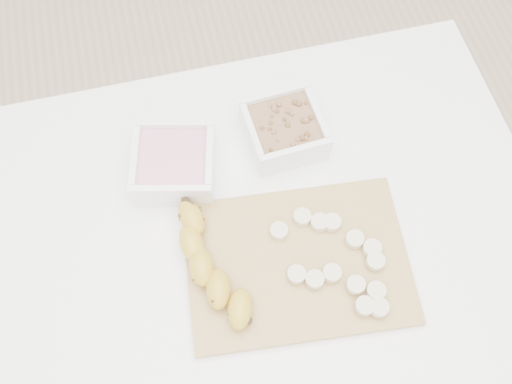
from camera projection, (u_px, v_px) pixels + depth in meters
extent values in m
plane|color=#C6AD89|center=(258.00, 321.00, 1.66)|extent=(3.50, 3.50, 0.00)
cube|color=white|center=(260.00, 227.00, 1.01)|extent=(1.00, 0.70, 0.04)
cylinder|color=white|center=(482.00, 365.00, 1.27)|extent=(0.05, 0.05, 0.71)
cylinder|color=white|center=(60.00, 217.00, 1.42)|extent=(0.05, 0.05, 0.71)
cylinder|color=white|center=(394.00, 146.00, 1.51)|extent=(0.05, 0.05, 0.71)
cube|color=white|center=(174.00, 163.00, 1.00)|extent=(0.17, 0.17, 0.07)
cube|color=pink|center=(174.00, 163.00, 1.00)|extent=(0.14, 0.14, 0.04)
cube|color=white|center=(284.00, 129.00, 1.03)|extent=(0.14, 0.14, 0.06)
cube|color=brown|center=(284.00, 129.00, 1.03)|extent=(0.12, 0.12, 0.04)
cube|color=tan|center=(297.00, 262.00, 0.95)|extent=(0.39, 0.29, 0.01)
cylinder|color=beige|center=(279.00, 231.00, 0.96)|extent=(0.03, 0.03, 0.01)
cylinder|color=beige|center=(302.00, 217.00, 0.97)|extent=(0.03, 0.03, 0.01)
cylinder|color=beige|center=(319.00, 222.00, 0.96)|extent=(0.03, 0.03, 0.01)
cylinder|color=beige|center=(332.00, 222.00, 0.96)|extent=(0.03, 0.03, 0.01)
cylinder|color=beige|center=(355.00, 239.00, 0.95)|extent=(0.03, 0.03, 0.01)
cylinder|color=beige|center=(372.00, 249.00, 0.94)|extent=(0.03, 0.03, 0.01)
cylinder|color=beige|center=(375.00, 261.00, 0.93)|extent=(0.03, 0.03, 0.01)
cylinder|color=beige|center=(297.00, 274.00, 0.92)|extent=(0.03, 0.03, 0.01)
cylinder|color=beige|center=(315.00, 280.00, 0.92)|extent=(0.03, 0.03, 0.01)
cylinder|color=beige|center=(332.00, 273.00, 0.92)|extent=(0.03, 0.03, 0.01)
cylinder|color=beige|center=(356.00, 285.00, 0.91)|extent=(0.03, 0.03, 0.01)
cylinder|color=beige|center=(376.00, 291.00, 0.91)|extent=(0.03, 0.03, 0.01)
cylinder|color=beige|center=(379.00, 308.00, 0.90)|extent=(0.03, 0.03, 0.01)
cylinder|color=beige|center=(365.00, 306.00, 0.90)|extent=(0.03, 0.03, 0.01)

